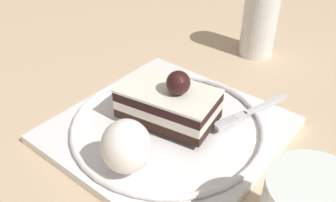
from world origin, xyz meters
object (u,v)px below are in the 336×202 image
at_px(dessert_plate, 168,128).
at_px(cake_slice, 169,102).
at_px(whipped_cream_dollop, 126,146).
at_px(fork, 250,112).
at_px(drink_glass_near, 259,24).

height_order(dessert_plate, cake_slice, cake_slice).
distance_m(dessert_plate, whipped_cream_dollop, 0.09).
height_order(fork, drink_glass_near, drink_glass_near).
bearing_deg(fork, cake_slice, 127.87).
bearing_deg(dessert_plate, drink_glass_near, -1.13).
bearing_deg(dessert_plate, cake_slice, 28.41).
xyz_separation_m(cake_slice, fork, (0.06, -0.08, -0.02)).
xyz_separation_m(whipped_cream_dollop, drink_glass_near, (0.34, 0.00, 0.01)).
bearing_deg(drink_glass_near, cake_slice, 177.75).
bearing_deg(whipped_cream_dollop, dessert_plate, 5.30).
relative_size(cake_slice, fork, 1.07).
distance_m(cake_slice, whipped_cream_dollop, 0.09).
height_order(dessert_plate, whipped_cream_dollop, whipped_cream_dollop).
relative_size(cake_slice, whipped_cream_dollop, 2.07).
bearing_deg(whipped_cream_dollop, cake_slice, 7.62).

